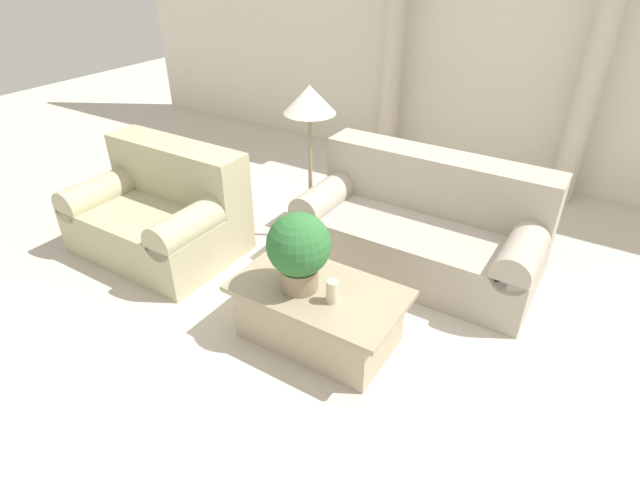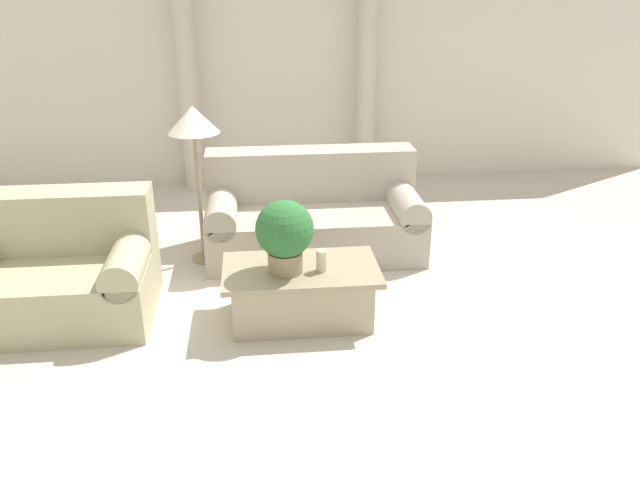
{
  "view_description": "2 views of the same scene",
  "coord_description": "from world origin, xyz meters",
  "px_view_note": "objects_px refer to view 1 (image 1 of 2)",
  "views": [
    {
      "loc": [
        1.5,
        -2.71,
        2.42
      ],
      "look_at": [
        -0.13,
        -0.13,
        0.55
      ],
      "focal_mm": 28.0,
      "sensor_mm": 36.0,
      "label": 1
    },
    {
      "loc": [
        -0.21,
        -4.58,
        2.43
      ],
      "look_at": [
        0.27,
        -0.06,
        0.46
      ],
      "focal_mm": 35.0,
      "sensor_mm": 36.0,
      "label": 2
    }
  ],
  "objects_px": {
    "floor_lamp": "(310,107)",
    "loveseat": "(162,211)",
    "potted_plant": "(299,249)",
    "sofa_long": "(422,225)",
    "coffee_table": "(319,313)"
  },
  "relations": [
    {
      "from": "potted_plant",
      "to": "loveseat",
      "type": "bearing_deg",
      "value": 168.41
    },
    {
      "from": "loveseat",
      "to": "potted_plant",
      "type": "relative_size",
      "value": 2.56
    },
    {
      "from": "sofa_long",
      "to": "potted_plant",
      "type": "height_order",
      "value": "potted_plant"
    },
    {
      "from": "sofa_long",
      "to": "floor_lamp",
      "type": "relative_size",
      "value": 1.39
    },
    {
      "from": "sofa_long",
      "to": "floor_lamp",
      "type": "height_order",
      "value": "floor_lamp"
    },
    {
      "from": "sofa_long",
      "to": "coffee_table",
      "type": "distance_m",
      "value": 1.3
    },
    {
      "from": "floor_lamp",
      "to": "loveseat",
      "type": "bearing_deg",
      "value": -140.35
    },
    {
      "from": "sofa_long",
      "to": "coffee_table",
      "type": "height_order",
      "value": "sofa_long"
    },
    {
      "from": "sofa_long",
      "to": "coffee_table",
      "type": "relative_size",
      "value": 1.69
    },
    {
      "from": "floor_lamp",
      "to": "potted_plant",
      "type": "bearing_deg",
      "value": -59.91
    },
    {
      "from": "loveseat",
      "to": "coffee_table",
      "type": "bearing_deg",
      "value": -9.23
    },
    {
      "from": "loveseat",
      "to": "potted_plant",
      "type": "bearing_deg",
      "value": -11.59
    },
    {
      "from": "loveseat",
      "to": "coffee_table",
      "type": "xyz_separation_m",
      "value": [
        1.81,
        -0.29,
        -0.14
      ]
    },
    {
      "from": "potted_plant",
      "to": "floor_lamp",
      "type": "height_order",
      "value": "floor_lamp"
    },
    {
      "from": "loveseat",
      "to": "floor_lamp",
      "type": "relative_size",
      "value": 0.99
    }
  ]
}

